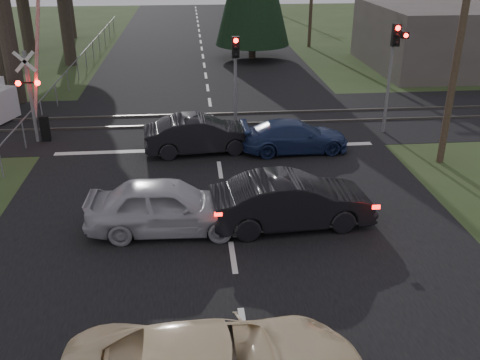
{
  "coord_description": "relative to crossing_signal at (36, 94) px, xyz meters",
  "views": [
    {
      "loc": [
        -0.96,
        -12.26,
        7.89
      ],
      "look_at": [
        0.4,
        2.18,
        1.3
      ],
      "focal_mm": 40.0,
      "sensor_mm": 36.0,
      "label": 1
    }
  ],
  "objects": [
    {
      "name": "dark_car_far",
      "position": [
        6.63,
        -1.86,
        -1.32
      ],
      "size": [
        4.61,
        2.01,
        1.47
      ],
      "primitive_type": "imported",
      "rotation": [
        0.0,
        0.0,
        1.67
      ],
      "color": "black",
      "rests_on": "ground"
    },
    {
      "name": "rail_near",
      "position": [
        7.27,
        1.41,
        -2.01
      ],
      "size": [
        120.0,
        0.12,
        0.1
      ],
      "primitive_type": "cube",
      "color": "#59544C",
      "rests_on": "ground"
    },
    {
      "name": "blue_sedan",
      "position": [
        10.39,
        -2.11,
        -1.43
      ],
      "size": [
        4.37,
        1.91,
        1.25
      ],
      "primitive_type": "imported",
      "rotation": [
        0.0,
        0.0,
        1.61
      ],
      "color": "navy",
      "rests_on": "ground"
    },
    {
      "name": "traffic_signal_center",
      "position": [
        8.27,
        0.89,
        0.75
      ],
      "size": [
        0.32,
        0.48,
        4.1
      ],
      "color": "slate",
      "rests_on": "ground"
    },
    {
      "name": "dark_hatchback",
      "position": [
        9.15,
        -8.15,
        -1.27
      ],
      "size": [
        4.9,
        2.03,
        1.58
      ],
      "primitive_type": "imported",
      "rotation": [
        0.0,
        0.0,
        1.65
      ],
      "color": "black",
      "rests_on": "ground"
    },
    {
      "name": "utility_pole_near",
      "position": [
        15.77,
        -3.79,
        2.67
      ],
      "size": [
        1.8,
        0.26,
        9.0
      ],
      "color": "#4C3D2D",
      "rests_on": "ground"
    },
    {
      "name": "road",
      "position": [
        7.27,
        0.21,
        -2.05
      ],
      "size": [
        14.0,
        100.0,
        0.01
      ],
      "primitive_type": "cube",
      "color": "black",
      "rests_on": "ground"
    },
    {
      "name": "silver_car",
      "position": [
        5.49,
        -8.12,
        -1.26
      ],
      "size": [
        4.73,
        2.05,
        1.59
      ],
      "primitive_type": "imported",
      "rotation": [
        0.0,
        0.0,
        1.53
      ],
      "color": "#A6A8AE",
      "rests_on": "ground"
    },
    {
      "name": "rail_corridor",
      "position": [
        7.27,
        2.21,
        -2.05
      ],
      "size": [
        120.0,
        8.0,
        0.01
      ],
      "primitive_type": "cube",
      "color": "black",
      "rests_on": "ground"
    },
    {
      "name": "traffic_signal_right",
      "position": [
        14.82,
        -0.31,
        1.26
      ],
      "size": [
        0.68,
        0.48,
        4.7
      ],
      "color": "slate",
      "rests_on": "ground"
    },
    {
      "name": "rail_far",
      "position": [
        7.27,
        3.01,
        -2.01
      ],
      "size": [
        120.0,
        0.12,
        0.1
      ],
      "primitive_type": "cube",
      "color": "#59544C",
      "rests_on": "ground"
    },
    {
      "name": "fence_left",
      "position": [
        -0.53,
        12.71,
        -2.06
      ],
      "size": [
        0.1,
        36.0,
        1.2
      ],
      "primitive_type": null,
      "color": "slate",
      "rests_on": "ground"
    },
    {
      "name": "ground",
      "position": [
        7.27,
        -9.79,
        -2.06
      ],
      "size": [
        120.0,
        120.0,
        0.0
      ],
      "primitive_type": "plane",
      "color": "#2C3E1C",
      "rests_on": "ground"
    },
    {
      "name": "stop_line",
      "position": [
        7.27,
        -1.59,
        -2.05
      ],
      "size": [
        13.0,
        0.35,
        0.0
      ],
      "primitive_type": "cube",
      "color": "silver",
      "rests_on": "ground"
    },
    {
      "name": "crossing_signal",
      "position": [
        0.0,
        0.0,
        0.0
      ],
      "size": [
        1.62,
        0.38,
        6.96
      ],
      "color": "slate",
      "rests_on": "ground"
    },
    {
      "name": "building_right",
      "position": [
        25.27,
        12.21,
        -0.06
      ],
      "size": [
        14.0,
        10.0,
        4.0
      ],
      "primitive_type": "cube",
      "color": "#59514C",
      "rests_on": "ground"
    }
  ]
}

